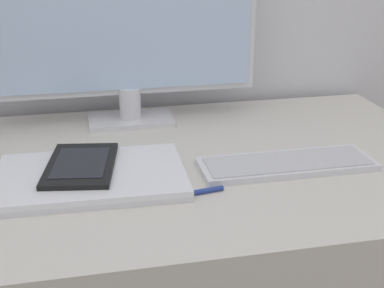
% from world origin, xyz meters
% --- Properties ---
extents(monitor, '(0.59, 0.11, 0.44)m').
position_xyz_m(monitor, '(-0.08, 0.42, 0.96)').
color(monitor, silver).
rests_on(monitor, desk).
extents(keyboard, '(0.33, 0.11, 0.01)m').
position_xyz_m(keyboard, '(0.18, 0.10, 0.73)').
color(keyboard, silver).
rests_on(keyboard, desk).
extents(laptop, '(0.34, 0.23, 0.02)m').
position_xyz_m(laptop, '(-0.19, 0.11, 0.73)').
color(laptop, silver).
rests_on(laptop, desk).
extents(ereader, '(0.15, 0.20, 0.01)m').
position_xyz_m(ereader, '(-0.20, 0.14, 0.75)').
color(ereader, black).
rests_on(ereader, laptop).
extents(pen, '(0.14, 0.03, 0.01)m').
position_xyz_m(pen, '(-0.03, 0.02, 0.73)').
color(pen, navy).
rests_on(pen, desk).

